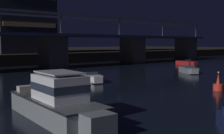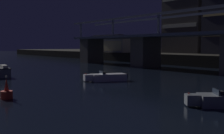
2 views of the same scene
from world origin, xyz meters
name	(u,v)px [view 2 (image 2 of 2)]	position (x,y,z in m)	size (l,w,h in m)	color
waterfront_pavilion	(118,44)	(-44.46, 49.78, 4.44)	(12.40, 7.40, 4.70)	#B2AD9E
speedboat_near_center	(107,77)	(-5.19, 19.59, 0.41)	(2.82, 5.17, 1.16)	silver
channel_buoy	(7,93)	(0.20, 6.80, 0.48)	(0.90, 0.90, 1.76)	red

